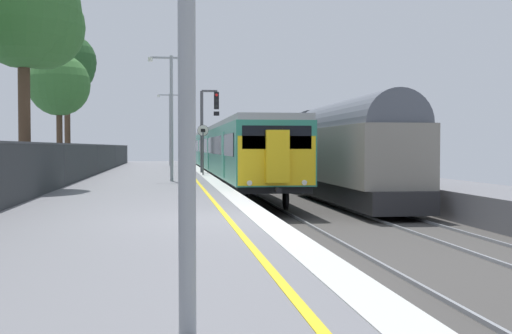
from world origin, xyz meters
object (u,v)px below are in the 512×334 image
at_px(signal_gantry, 207,121).
at_px(speed_limit_sign, 203,143).
at_px(background_tree_centre, 29,16).
at_px(background_tree_back, 59,87).
at_px(background_tree_right, 69,65).
at_px(commuter_train_at_platform, 224,150).
at_px(freight_train_adjacent_track, 316,149).
at_px(platform_lamp_far, 170,123).
at_px(platform_lamp_mid, 171,107).

bearing_deg(signal_gantry, speed_limit_sign, -96.82).
bearing_deg(background_tree_centre, signal_gantry, 62.27).
bearing_deg(background_tree_back, background_tree_right, 93.79).
distance_m(background_tree_right, background_tree_back, 6.85).
bearing_deg(background_tree_back, signal_gantry, 15.98).
bearing_deg(commuter_train_at_platform, background_tree_back, -140.55).
bearing_deg(speed_limit_sign, freight_train_adjacent_track, -10.66).
xyz_separation_m(commuter_train_at_platform, background_tree_right, (-9.82, -1.16, 5.34)).
bearing_deg(freight_train_adjacent_track, background_tree_centre, -143.71).
relative_size(freight_train_adjacent_track, background_tree_right, 3.05).
distance_m(platform_lamp_far, background_tree_right, 12.18).
relative_size(freight_train_adjacent_track, signal_gantry, 5.49).
height_order(signal_gantry, platform_lamp_mid, platform_lamp_mid).
distance_m(commuter_train_at_platform, background_tree_centre, 21.37).
height_order(commuter_train_at_platform, background_tree_centre, background_tree_centre).
bearing_deg(freight_train_adjacent_track, background_tree_right, 148.21).
xyz_separation_m(freight_train_adjacent_track, speed_limit_sign, (-5.85, 1.10, 0.29)).
relative_size(signal_gantry, platform_lamp_far, 0.84).
xyz_separation_m(freight_train_adjacent_track, background_tree_right, (-13.82, 8.57, 5.21)).
bearing_deg(commuter_train_at_platform, signal_gantry, -105.04).
relative_size(speed_limit_sign, background_tree_back, 0.42).
relative_size(commuter_train_at_platform, signal_gantry, 8.99).
bearing_deg(background_tree_right, signal_gantry, -27.18).
xyz_separation_m(freight_train_adjacent_track, platform_lamp_mid, (-7.53, -4.82, 1.83)).
height_order(platform_lamp_far, background_tree_back, background_tree_back).
height_order(signal_gantry, platform_lamp_far, platform_lamp_far).
xyz_separation_m(platform_lamp_mid, platform_lamp_far, (0.00, 23.30, 0.12)).
relative_size(commuter_train_at_platform, platform_lamp_mid, 7.87).
xyz_separation_m(commuter_train_at_platform, background_tree_centre, (-8.57, -18.96, 4.86)).
distance_m(commuter_train_at_platform, platform_lamp_far, 9.65).
xyz_separation_m(commuter_train_at_platform, freight_train_adjacent_track, (4.00, -9.73, 0.14)).
bearing_deg(platform_lamp_far, freight_train_adjacent_track, -67.83).
xyz_separation_m(commuter_train_at_platform, platform_lamp_mid, (-3.53, -14.55, 1.96)).
height_order(commuter_train_at_platform, platform_lamp_far, platform_lamp_far).
height_order(commuter_train_at_platform, freight_train_adjacent_track, freight_train_adjacent_track).
distance_m(platform_lamp_far, background_tree_back, 17.53).
bearing_deg(signal_gantry, platform_lamp_far, 98.26).
bearing_deg(platform_lamp_far, signal_gantry, -81.74).
bearing_deg(background_tree_right, freight_train_adjacent_track, -31.79).
bearing_deg(speed_limit_sign, platform_lamp_far, 95.52).
height_order(platform_lamp_far, background_tree_centre, background_tree_centre).
distance_m(commuter_train_at_platform, platform_lamp_mid, 15.10).
distance_m(speed_limit_sign, background_tree_back, 8.16).
bearing_deg(platform_lamp_mid, background_tree_centre, -138.82).
distance_m(signal_gantry, speed_limit_sign, 3.45).
relative_size(signal_gantry, background_tree_back, 0.75).
bearing_deg(signal_gantry, background_tree_right, 152.82).
relative_size(commuter_train_at_platform, freight_train_adjacent_track, 1.64).
bearing_deg(platform_lamp_mid, speed_limit_sign, 74.16).
bearing_deg(freight_train_adjacent_track, commuter_train_at_platform, 112.36).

